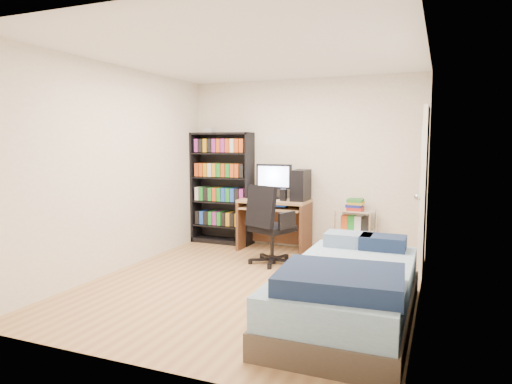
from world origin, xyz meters
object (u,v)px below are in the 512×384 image
at_px(media_shelf, 222,187).
at_px(office_chair, 270,239).
at_px(bed, 348,291).
at_px(computer_desk, 282,204).

distance_m(media_shelf, office_chair, 1.57).
xyz_separation_m(media_shelf, bed, (2.45, -2.45, -0.62)).
distance_m(computer_desk, bed, 2.76).
relative_size(media_shelf, bed, 0.83).
height_order(media_shelf, bed, media_shelf).
relative_size(computer_desk, office_chair, 1.21).
distance_m(office_chair, bed, 2.02).
bearing_deg(media_shelf, bed, -45.00).
bearing_deg(bed, computer_desk, 121.29).
height_order(computer_desk, office_chair, computer_desk).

